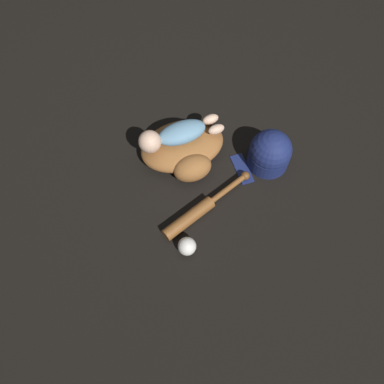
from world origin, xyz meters
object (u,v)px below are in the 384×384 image
baby_figure (175,135)px  baseball (187,246)px  baseball_cap (270,153)px  baseball_bat (198,211)px  baseball_glove (184,149)px

baby_figure → baseball: size_ratio=5.10×
baseball_cap → baseball_bat: bearing=-0.8°
baseball_glove → baseball: baseball_glove is taller
baseball_cap → baby_figure: bearing=-45.8°
baseball_glove → baseball_cap: (-0.25, 0.25, 0.02)m
baseball_glove → baseball: (0.26, 0.33, -0.02)m
baseball_bat → baseball_cap: baseball_cap is taller
baseball_bat → baseball_cap: bearing=179.2°
baby_figure → baseball_bat: baby_figure is taller
baby_figure → baseball_cap: bearing=134.2°
baseball_glove → baseball_cap: size_ratio=1.71×
baseball_bat → baseball_cap: 0.38m
baseball_bat → baseball: baseball is taller
baseball_cap → baseball: bearing=8.8°
baby_figure → baseball_glove: bearing=127.7°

